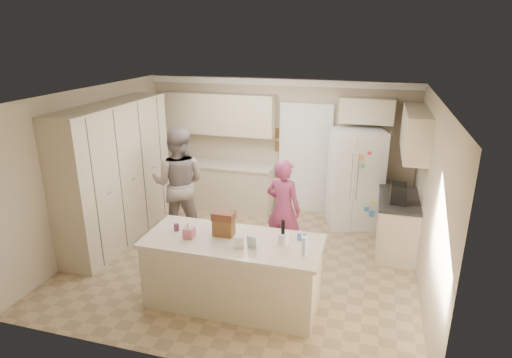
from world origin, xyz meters
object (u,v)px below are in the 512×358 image
(coffee_maker, at_px, (398,193))
(tissue_box, at_px, (189,233))
(dollhouse_body, at_px, (224,227))
(teen_boy, at_px, (179,183))
(refrigerator, at_px, (355,179))
(island_base, at_px, (233,273))
(utensil_crock, at_px, (283,239))
(teen_girl, at_px, (283,209))

(coffee_maker, distance_m, tissue_box, 3.28)
(dollhouse_body, relative_size, teen_boy, 0.13)
(refrigerator, xyz_separation_m, dollhouse_body, (-1.50, -2.84, 0.14))
(island_base, xyz_separation_m, teen_boy, (-1.53, 1.64, 0.53))
(tissue_box, xyz_separation_m, dollhouse_body, (0.40, 0.20, 0.04))
(coffee_maker, distance_m, dollhouse_body, 2.84)
(island_base, bearing_deg, utensil_crock, 4.40)
(island_base, relative_size, tissue_box, 15.71)
(refrigerator, relative_size, coffee_maker, 6.00)
(refrigerator, height_order, dollhouse_body, refrigerator)
(tissue_box, distance_m, teen_girl, 1.78)
(teen_boy, bearing_deg, island_base, 123.46)
(refrigerator, distance_m, coffee_maker, 1.26)
(utensil_crock, height_order, teen_girl, teen_girl)
(island_base, relative_size, utensil_crock, 14.67)
(teen_girl, bearing_deg, coffee_maker, -148.91)
(tissue_box, relative_size, teen_girl, 0.09)
(island_base, xyz_separation_m, utensil_crock, (0.65, 0.05, 0.56))
(coffee_maker, height_order, teen_boy, teen_boy)
(refrigerator, bearing_deg, tissue_box, -138.70)
(island_base, bearing_deg, dollhouse_body, 146.31)
(dollhouse_body, distance_m, teen_boy, 2.07)
(island_base, height_order, teen_girl, teen_girl)
(utensil_crock, relative_size, dollhouse_body, 0.58)
(coffee_maker, bearing_deg, utensil_crock, -127.12)
(coffee_maker, distance_m, teen_girl, 1.79)
(dollhouse_body, bearing_deg, tissue_box, -153.43)
(refrigerator, distance_m, island_base, 3.27)
(utensil_crock, xyz_separation_m, dollhouse_body, (-0.80, 0.05, 0.04))
(tissue_box, bearing_deg, dollhouse_body, 26.57)
(refrigerator, height_order, tissue_box, refrigerator)
(teen_girl, bearing_deg, dollhouse_body, 84.90)
(island_base, bearing_deg, tissue_box, -169.70)
(island_base, bearing_deg, refrigerator, 65.30)
(tissue_box, distance_m, teen_boy, 2.00)
(dollhouse_body, bearing_deg, refrigerator, 62.12)
(dollhouse_body, bearing_deg, coffee_maker, 39.29)
(tissue_box, bearing_deg, island_base, 10.30)
(dollhouse_body, xyz_separation_m, teen_boy, (-1.38, 1.54, -0.06))
(coffee_maker, relative_size, tissue_box, 2.14)
(refrigerator, distance_m, teen_girl, 1.82)
(tissue_box, bearing_deg, teen_boy, 119.30)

